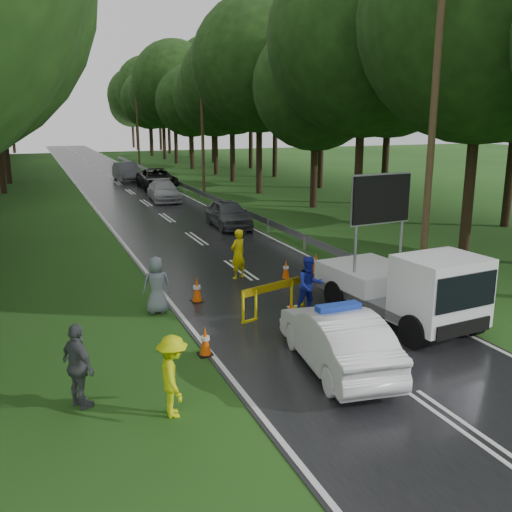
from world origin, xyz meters
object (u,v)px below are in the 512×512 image
work_truck (407,286)px  queue_car_first (228,214)px  queue_car_third (157,179)px  civilian (310,285)px  queue_car_fourth (127,172)px  barrier (274,291)px  police_sedan (337,339)px  queue_car_second (164,191)px  officer (238,254)px

work_truck → queue_car_first: 15.15m
queue_car_third → work_truck: bearing=-88.1°
civilian → queue_car_third: bearing=89.2°
queue_car_third → queue_car_fourth: (-1.36, 6.00, 0.04)m
work_truck → queue_car_third: work_truck is taller
barrier → queue_car_third: bearing=66.3°
police_sedan → queue_car_second: size_ratio=0.96×
queue_car_third → officer: bearing=-94.1°
officer → queue_car_second: bearing=-119.7°
work_truck → civilian: bearing=134.0°
barrier → civilian: bearing=-30.0°
queue_car_third → queue_car_fourth: bearing=104.8°
officer → queue_car_third: size_ratio=0.32×
queue_car_third → queue_car_fourth: queue_car_fourth is taller
police_sedan → queue_car_first: size_ratio=1.06×
queue_car_fourth → queue_car_second: bearing=-89.7°
queue_car_second → queue_car_third: 6.74m
work_truck → barrier: 3.73m
work_truck → officer: bearing=109.4°
work_truck → officer: work_truck is taller
officer → queue_car_fourth: officer is taller
work_truck → barrier: size_ratio=2.28×
civilian → queue_car_first: (2.12, 13.35, -0.15)m
work_truck → queue_car_third: (0.03, 32.32, -0.31)m
queue_car_second → queue_car_first: bearing=-81.3°
queue_car_first → queue_car_third: 17.18m
work_truck → queue_car_second: 25.67m
queue_car_first → queue_car_second: 10.55m
officer → civilian: 4.27m
police_sedan → work_truck: work_truck is taller
queue_car_first → queue_car_fourth: bearing=95.9°
barrier → queue_car_second: 23.74m
queue_car_second → barrier: bearing=-91.8°
queue_car_third → queue_car_first: bearing=-88.0°
civilian → queue_car_first: 13.52m
work_truck → queue_car_first: work_truck is taller
barrier → queue_car_second: (2.18, 23.64, -0.08)m
work_truck → civilian: work_truck is taller
barrier → queue_car_third: size_ratio=0.41×
barrier → queue_car_second: bearing=67.0°
barrier → queue_car_third: queue_car_third is taller
barrier → queue_car_fourth: 36.35m
barrier → queue_car_second: size_ratio=0.50×
queue_car_fourth → officer: bearing=-94.1°
police_sedan → barrier: (0.10, 3.81, 0.04)m
queue_car_first → work_truck: bearing=-87.6°
officer → queue_car_fourth: (1.45, 32.31, -0.07)m
officer → barrier: bearing=60.7°
barrier → civilian: size_ratio=1.34×
work_truck → queue_car_second: bearing=86.7°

